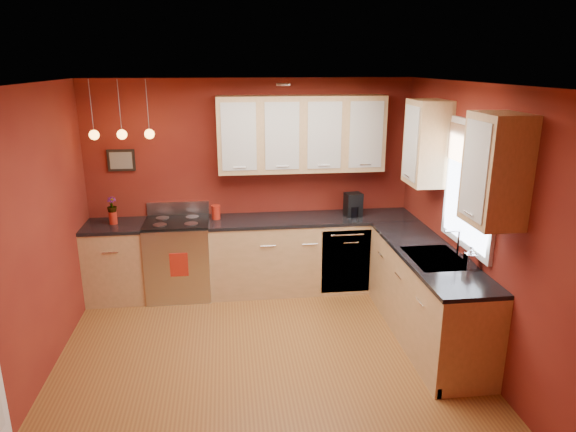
{
  "coord_description": "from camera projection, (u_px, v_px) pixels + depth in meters",
  "views": [
    {
      "loc": [
        -0.3,
        -4.18,
        2.77
      ],
      "look_at": [
        0.33,
        1.0,
        1.21
      ],
      "focal_mm": 32.0,
      "sensor_mm": 36.0,
      "label": 1
    }
  ],
  "objects": [
    {
      "name": "floor",
      "position": [
        266.0,
        371.0,
        4.8
      ],
      "size": [
        4.2,
        4.2,
        0.0
      ],
      "primitive_type": "plane",
      "color": "brown",
      "rests_on": "ground"
    },
    {
      "name": "ceiling",
      "position": [
        262.0,
        85.0,
        4.05
      ],
      "size": [
        4.0,
        4.2,
        0.02
      ],
      "primitive_type": "cube",
      "color": "white",
      "rests_on": "wall_back"
    },
    {
      "name": "wall_back",
      "position": [
        251.0,
        185.0,
        6.42
      ],
      "size": [
        4.0,
        0.02,
        2.6
      ],
      "primitive_type": "cube",
      "color": "maroon",
      "rests_on": "floor"
    },
    {
      "name": "wall_front",
      "position": [
        299.0,
        386.0,
        2.43
      ],
      "size": [
        4.0,
        0.02,
        2.6
      ],
      "primitive_type": "cube",
      "color": "maroon",
      "rests_on": "floor"
    },
    {
      "name": "wall_left",
      "position": [
        21.0,
        250.0,
        4.2
      ],
      "size": [
        0.02,
        4.2,
        2.6
      ],
      "primitive_type": "cube",
      "color": "maroon",
      "rests_on": "floor"
    },
    {
      "name": "wall_right",
      "position": [
        484.0,
        231.0,
        4.66
      ],
      "size": [
        0.02,
        4.2,
        2.6
      ],
      "primitive_type": "cube",
      "color": "maroon",
      "rests_on": "floor"
    },
    {
      "name": "base_cabinets_back_left",
      "position": [
        118.0,
        263.0,
        6.19
      ],
      "size": [
        0.7,
        0.6,
        0.9
      ],
      "primitive_type": "cube",
      "color": "tan",
      "rests_on": "floor"
    },
    {
      "name": "base_cabinets_back_right",
      "position": [
        312.0,
        254.0,
        6.47
      ],
      "size": [
        2.54,
        0.6,
        0.9
      ],
      "primitive_type": "cube",
      "color": "tan",
      "rests_on": "floor"
    },
    {
      "name": "base_cabinets_right",
      "position": [
        426.0,
        297.0,
        5.3
      ],
      "size": [
        0.6,
        2.1,
        0.9
      ],
      "primitive_type": "cube",
      "color": "tan",
      "rests_on": "floor"
    },
    {
      "name": "counter_back_left",
      "position": [
        114.0,
        226.0,
        6.06
      ],
      "size": [
        0.7,
        0.62,
        0.04
      ],
      "primitive_type": "cube",
      "color": "black",
      "rests_on": "base_cabinets_back_left"
    },
    {
      "name": "counter_back_right",
      "position": [
        312.0,
        219.0,
        6.33
      ],
      "size": [
        2.54,
        0.62,
        0.04
      ],
      "primitive_type": "cube",
      "color": "black",
      "rests_on": "base_cabinets_back_right"
    },
    {
      "name": "counter_right",
      "position": [
        430.0,
        254.0,
        5.16
      ],
      "size": [
        0.62,
        2.1,
        0.04
      ],
      "primitive_type": "cube",
      "color": "black",
      "rests_on": "base_cabinets_right"
    },
    {
      "name": "gas_range",
      "position": [
        179.0,
        258.0,
        6.27
      ],
      "size": [
        0.76,
        0.64,
        1.11
      ],
      "color": "#B3B4B8",
      "rests_on": "floor"
    },
    {
      "name": "dishwasher_front",
      "position": [
        346.0,
        261.0,
        6.24
      ],
      "size": [
        0.6,
        0.02,
        0.8
      ],
      "primitive_type": "cube",
      "color": "#B3B4B8",
      "rests_on": "base_cabinets_back_right"
    },
    {
      "name": "sink",
      "position": [
        436.0,
        260.0,
        5.02
      ],
      "size": [
        0.5,
        0.7,
        0.33
      ],
      "color": "gray",
      "rests_on": "counter_right"
    },
    {
      "name": "window",
      "position": [
        470.0,
        182.0,
        4.83
      ],
      "size": [
        0.06,
        1.02,
        1.22
      ],
      "color": "white",
      "rests_on": "wall_right"
    },
    {
      "name": "upper_cabinets_back",
      "position": [
        301.0,
        134.0,
        6.14
      ],
      "size": [
        2.0,
        0.35,
        0.9
      ],
      "primitive_type": "cube",
      "color": "tan",
      "rests_on": "wall_back"
    },
    {
      "name": "upper_cabinets_right",
      "position": [
        457.0,
        155.0,
        4.76
      ],
      "size": [
        0.35,
        1.95,
        0.9
      ],
      "primitive_type": "cube",
      "color": "tan",
      "rests_on": "wall_right"
    },
    {
      "name": "wall_picture",
      "position": [
        121.0,
        160.0,
        6.12
      ],
      "size": [
        0.32,
        0.03,
        0.26
      ],
      "primitive_type": "cube",
      "color": "black",
      "rests_on": "wall_back"
    },
    {
      "name": "pendant_lights",
      "position": [
        122.0,
        134.0,
        5.72
      ],
      "size": [
        0.71,
        0.11,
        0.66
      ],
      "color": "gray",
      "rests_on": "ceiling"
    },
    {
      "name": "red_canister",
      "position": [
        216.0,
        212.0,
        6.23
      ],
      "size": [
        0.11,
        0.11,
        0.17
      ],
      "color": "#A92012",
      "rests_on": "counter_back_right"
    },
    {
      "name": "red_vase",
      "position": [
        113.0,
        218.0,
        6.04
      ],
      "size": [
        0.09,
        0.09,
        0.15
      ],
      "primitive_type": "cylinder",
      "color": "#A92012",
      "rests_on": "counter_back_left"
    },
    {
      "name": "flowers",
      "position": [
        112.0,
        205.0,
        6.0
      ],
      "size": [
        0.14,
        0.14,
        0.2
      ],
      "primitive_type": "imported",
      "rotation": [
        0.0,
        0.0,
        0.38
      ],
      "color": "#A92012",
      "rests_on": "red_vase"
    },
    {
      "name": "coffee_maker",
      "position": [
        353.0,
        205.0,
        6.35
      ],
      "size": [
        0.22,
        0.22,
        0.29
      ],
      "rotation": [
        0.0,
        0.0,
        0.16
      ],
      "color": "black",
      "rests_on": "counter_back_right"
    },
    {
      "name": "soap_pump",
      "position": [
        471.0,
        257.0,
        4.72
      ],
      "size": [
        0.1,
        0.11,
        0.22
      ],
      "primitive_type": "imported",
      "rotation": [
        0.0,
        0.0,
        -0.04
      ],
      "color": "white",
      "rests_on": "counter_right"
    },
    {
      "name": "dish_towel",
      "position": [
        179.0,
        265.0,
        5.95
      ],
      "size": [
        0.21,
        0.01,
        0.28
      ],
      "primitive_type": "cube",
      "color": "#A92012",
      "rests_on": "gas_range"
    }
  ]
}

